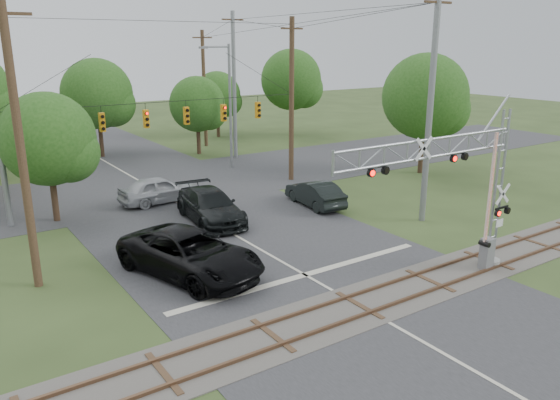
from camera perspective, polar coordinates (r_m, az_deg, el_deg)
ground at (r=20.36m, az=12.15°, el=-12.93°), size 160.00×160.00×0.00m
road_main at (r=27.48m, az=-3.00°, el=-4.69°), size 14.00×90.00×0.02m
road_cross at (r=39.60m, az=-13.57°, el=1.41°), size 90.00×12.00×0.02m
railroad_track at (r=21.59m, az=8.28°, el=-10.86°), size 90.00×3.20×0.17m
crossing_gantry at (r=23.20m, az=18.03°, el=1.80°), size 9.94×0.90×7.08m
traffic_signal_span at (r=35.25m, az=-10.42°, el=9.20°), size 19.34×0.36×11.50m
pickup_black at (r=24.03m, az=-9.36°, el=-5.55°), size 5.11×7.67×1.95m
car_dark at (r=31.01m, az=-7.31°, el=-0.63°), size 3.20×6.44×1.80m
sedan_silver at (r=35.21m, az=-12.54°, el=1.08°), size 5.13×2.29×1.72m
suv_dark at (r=33.81m, az=3.67°, el=0.70°), size 2.19×4.97×1.59m
streetlight at (r=43.50m, az=-5.46°, el=10.31°), size 2.58×0.27×9.68m
utility_poles at (r=37.48m, az=-10.10°, el=10.09°), size 24.01×28.32×12.46m
treeline at (r=47.61m, az=-17.62°, el=10.35°), size 50.43×31.65×9.72m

